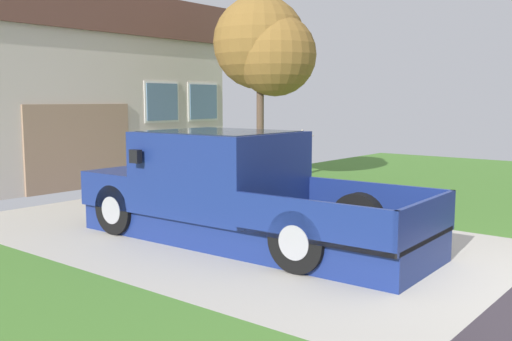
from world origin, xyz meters
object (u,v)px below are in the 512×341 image
at_px(handbag, 307,218).
at_px(person_with_hat, 302,171).
at_px(house_with_garage, 13,88).
at_px(front_yard_tree, 263,47).
at_px(wheeled_trash_bin, 206,164).
at_px(pickup_truck, 226,191).

bearing_deg(handbag, person_with_hat, 58.93).
height_order(person_with_hat, house_with_garage, house_with_garage).
bearing_deg(front_yard_tree, handbag, -133.14).
bearing_deg(handbag, wheeled_trash_bin, 63.63).
height_order(front_yard_tree, wheeled_trash_bin, front_yard_tree).
distance_m(handbag, house_with_garage, 9.58).
bearing_deg(person_with_hat, house_with_garage, -101.42).
xyz_separation_m(pickup_truck, house_with_garage, (1.41, 8.80, 1.71)).
height_order(person_with_hat, handbag, person_with_hat).
height_order(handbag, front_yard_tree, front_yard_tree).
relative_size(pickup_truck, wheeled_trash_bin, 5.36).
xyz_separation_m(pickup_truck, person_with_hat, (1.61, -0.31, 0.18)).
distance_m(pickup_truck, house_with_garage, 9.08).
bearing_deg(person_with_hat, pickup_truck, -23.50).
relative_size(house_with_garage, front_yard_tree, 2.29).
height_order(pickup_truck, handbag, pickup_truck).
relative_size(person_with_hat, front_yard_tree, 0.35).
bearing_deg(wheeled_trash_bin, front_yard_tree, -36.48).
distance_m(handbag, front_yard_tree, 6.00).
relative_size(pickup_truck, front_yard_tree, 1.19).
distance_m(pickup_truck, handbag, 1.69).
bearing_deg(pickup_truck, house_with_garage, 79.10).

